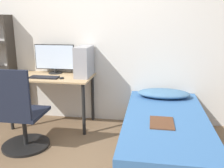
{
  "coord_description": "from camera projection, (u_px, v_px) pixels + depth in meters",
  "views": [
    {
      "loc": [
        0.89,
        -2.15,
        1.51
      ],
      "look_at": [
        0.45,
        0.68,
        0.75
      ],
      "focal_mm": 40.0,
      "sensor_mm": 36.0,
      "label": 1
    }
  ],
  "objects": [
    {
      "name": "monitor",
      "position": [
        55.0,
        58.0,
        3.61
      ],
      "size": [
        0.59,
        0.2,
        0.42
      ],
      "color": "black",
      "rests_on": "desk"
    },
    {
      "name": "office_chair",
      "position": [
        21.0,
        120.0,
        2.88
      ],
      "size": [
        0.56,
        0.56,
        0.99
      ],
      "color": "black",
      "rests_on": "ground_plane"
    },
    {
      "name": "pillow",
      "position": [
        164.0,
        93.0,
        3.34
      ],
      "size": [
        0.69,
        0.36,
        0.11
      ],
      "color": "teal",
      "rests_on": "bed"
    },
    {
      "name": "magazine",
      "position": [
        162.0,
        123.0,
        2.52
      ],
      "size": [
        0.24,
        0.32,
        0.01
      ],
      "color": "#56331E",
      "rests_on": "bed"
    },
    {
      "name": "keyboard",
      "position": [
        44.0,
        77.0,
        3.37
      ],
      "size": [
        0.39,
        0.14,
        0.02
      ],
      "color": "black",
      "rests_on": "desk"
    },
    {
      "name": "bed",
      "position": [
        165.0,
        137.0,
        2.76
      ],
      "size": [
        0.91,
        1.9,
        0.48
      ],
      "color": "#4C3D2D",
      "rests_on": "ground_plane"
    },
    {
      "name": "desk",
      "position": [
        52.0,
        83.0,
        3.51
      ],
      "size": [
        1.14,
        0.61,
        0.72
      ],
      "color": "tan",
      "rests_on": "ground_plane"
    },
    {
      "name": "wall_back",
      "position": [
        89.0,
        37.0,
        3.59
      ],
      "size": [
        8.0,
        0.05,
        2.5
      ],
      "color": "silver",
      "rests_on": "ground_plane"
    },
    {
      "name": "mouse",
      "position": [
        62.0,
        78.0,
        3.33
      ],
      "size": [
        0.06,
        0.09,
        0.02
      ],
      "color": "black",
      "rests_on": "desk"
    },
    {
      "name": "pc_tower",
      "position": [
        84.0,
        61.0,
        3.43
      ],
      "size": [
        0.19,
        0.42,
        0.41
      ],
      "color": "#99999E",
      "rests_on": "desk"
    }
  ]
}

